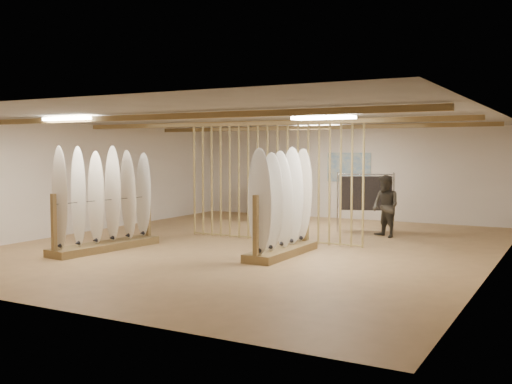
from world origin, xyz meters
The scene contains 16 objects.
floor centered at (0.00, 0.00, 0.00)m, with size 12.00×12.00×0.00m, color #AC8453.
ceiling centered at (0.00, 0.00, 2.80)m, with size 12.00×12.00×0.00m, color gray.
wall_back centered at (0.00, 6.00, 1.40)m, with size 12.00×12.00×0.00m, color white.
wall_front centered at (0.00, -6.00, 1.40)m, with size 12.00×12.00×0.00m, color white.
wall_left centered at (-5.00, 0.00, 1.40)m, with size 12.00×12.00×0.00m, color white.
wall_right centered at (5.00, 0.00, 1.40)m, with size 12.00×12.00×0.00m, color white.
ceiling_slats centered at (0.00, 0.00, 2.72)m, with size 9.50×6.12×0.10m, color olive.
light_panels centered at (0.00, 0.00, 2.74)m, with size 1.20×0.35×0.06m, color white.
bamboo_partition centered at (0.00, 0.80, 1.40)m, with size 4.45×0.05×2.78m.
poster centered at (0.00, 5.98, 1.60)m, with size 1.40×0.03×0.90m, color #316DAD.
rack_left centered at (-2.55, -2.05, 0.73)m, with size 0.88×2.70×2.13m.
rack_right centered at (1.06, -0.85, 0.74)m, with size 0.61×2.27×2.16m.
clothing_rack_a centered at (-2.12, 5.27, 0.99)m, with size 1.35×0.84×1.52m.
clothing_rack_b centered at (1.37, 3.47, 1.01)m, with size 1.38×0.79×1.55m.
shopper_a centered at (-1.92, 4.02, 1.00)m, with size 0.73×0.49×2.00m, color #282830.
shopper_b centered at (2.16, 2.64, 0.86)m, with size 0.83×0.65×1.72m, color #3B362E.
Camera 1 is at (6.35, -11.60, 2.12)m, focal length 42.00 mm.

